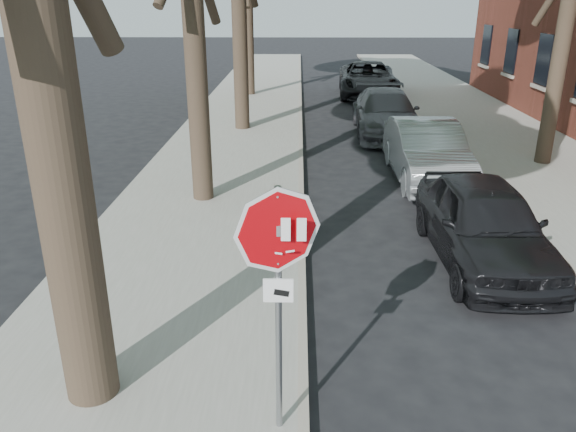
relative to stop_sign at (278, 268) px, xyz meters
name	(u,v)px	position (x,y,z in m)	size (l,w,h in m)	color
sidewalk_left	(233,144)	(-1.80, 12.03, -1.89)	(4.00, 55.00, 0.12)	gray
sidewalk_right	(515,145)	(6.70, 12.03, -1.89)	(4.00, 55.00, 0.12)	gray
curb_left	(301,144)	(0.25, 12.03, -1.88)	(0.12, 55.00, 0.13)	#9E9384
curb_right	(446,145)	(4.65, 12.03, -1.88)	(0.12, 55.00, 0.13)	#9E9384
stop_sign	(278,268)	(0.00, 0.00, 0.00)	(0.76, 0.34, 2.61)	gray
car_a	(484,223)	(3.30, 4.19, -1.24)	(1.67, 4.14, 1.41)	black
car_b	(427,152)	(3.30, 8.74, -1.23)	(1.52, 4.36, 1.44)	#9B9FA2
car_c	(386,113)	(3.01, 13.65, -1.24)	(1.98, 4.86, 1.41)	#45454A
car_d	(368,79)	(3.30, 21.24, -1.20)	(2.50, 5.42, 1.51)	black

